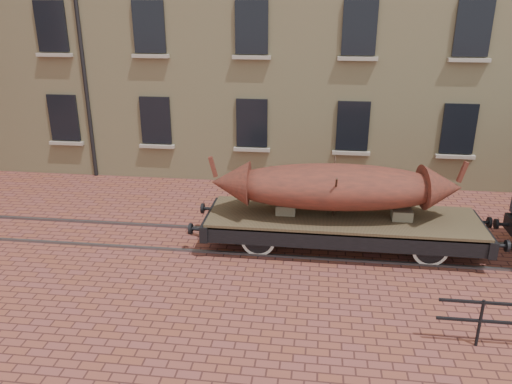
# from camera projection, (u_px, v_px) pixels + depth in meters

# --- Properties ---
(ground) EXTENTS (90.00, 90.00, 0.00)m
(ground) POSITION_uv_depth(u_px,v_px,m) (319.00, 247.00, 13.42)
(ground) COLOR brown
(rail_track) EXTENTS (30.00, 1.52, 0.06)m
(rail_track) POSITION_uv_depth(u_px,v_px,m) (320.00, 246.00, 13.41)
(rail_track) COLOR #59595E
(rail_track) RESTS_ON ground
(flatcar_wagon) EXTENTS (7.90, 2.14, 1.19)m
(flatcar_wagon) POSITION_uv_depth(u_px,v_px,m) (342.00, 222.00, 13.09)
(flatcar_wagon) COLOR brown
(flatcar_wagon) RESTS_ON ground
(iron_boat) EXTENTS (6.49, 2.09, 1.56)m
(iron_boat) POSITION_uv_depth(u_px,v_px,m) (335.00, 186.00, 12.77)
(iron_boat) COLOR maroon
(iron_boat) RESTS_ON flatcar_wagon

